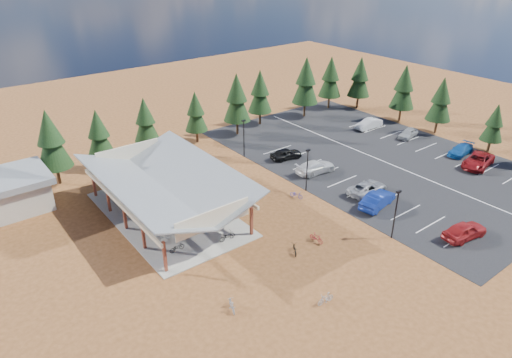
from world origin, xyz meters
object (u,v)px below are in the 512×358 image
at_px(lamp_post_0, 396,211).
at_px(car_2, 367,188).
at_px(bike_0, 177,247).
at_px(bike_9, 232,305).
at_px(bike_11, 316,238).
at_px(bike_12, 295,249).
at_px(bike_1, 163,236).
at_px(car_6, 478,161).
at_px(car_0, 465,230).
at_px(car_1, 377,200).
at_px(lamp_post_1, 307,167).
at_px(bike_13, 326,299).
at_px(trash_bin_1, 225,195).
at_px(bike_2, 155,209).
at_px(trash_bin_0, 233,202).
at_px(car_4, 286,154).
at_px(bike_pavilion, 165,182).
at_px(bike_14, 296,195).
at_px(lamp_post_2, 244,136).
at_px(bike_4, 227,236).
at_px(car_9, 369,124).
at_px(bike_5, 209,214).
at_px(bike_6, 176,190).
at_px(bike_3, 129,198).
at_px(bike_7, 164,187).
at_px(car_8, 408,133).
at_px(car_7, 461,150).

xyz_separation_m(lamp_post_0, car_2, (4.93, 7.23, -2.23)).
bearing_deg(bike_0, bike_9, 175.55).
relative_size(bike_11, bike_12, 0.99).
relative_size(bike_1, car_6, 0.29).
height_order(lamp_post_0, car_0, lamp_post_0).
bearing_deg(car_1, lamp_post_1, 14.93).
height_order(bike_0, bike_12, bike_0).
bearing_deg(car_0, car_1, 20.40).
xyz_separation_m(bike_13, car_6, (33.19, 5.93, 0.37)).
height_order(bike_1, bike_9, bike_1).
bearing_deg(trash_bin_1, bike_2, 167.24).
relative_size(trash_bin_0, bike_13, 0.57).
xyz_separation_m(bike_12, car_4, (12.95, 16.14, 0.35)).
xyz_separation_m(bike_9, bike_12, (8.76, 2.56, -0.06)).
bearing_deg(bike_pavilion, lamp_post_1, -18.43).
relative_size(lamp_post_1, bike_14, 3.30).
height_order(lamp_post_2, bike_4, lamp_post_2).
relative_size(bike_pavilion, lamp_post_2, 3.77).
distance_m(trash_bin_1, car_2, 16.01).
bearing_deg(car_9, lamp_post_1, -64.87).
height_order(bike_5, car_0, car_0).
relative_size(lamp_post_0, car_0, 1.08).
bearing_deg(bike_11, bike_2, 119.32).
bearing_deg(car_4, bike_12, 151.43).
bearing_deg(bike_pavilion, lamp_post_0, -48.58).
height_order(bike_6, bike_12, bike_6).
bearing_deg(bike_9, bike_3, -72.22).
height_order(bike_0, car_2, car_2).
bearing_deg(bike_9, bike_0, -72.82).
relative_size(trash_bin_1, bike_1, 0.53).
height_order(bike_6, car_6, car_6).
bearing_deg(lamp_post_2, bike_12, -114.16).
bearing_deg(car_6, bike_9, -97.84).
bearing_deg(car_9, bike_12, -58.11).
relative_size(bike_7, car_9, 0.35).
height_order(bike_6, bike_13, bike_6).
relative_size(lamp_post_2, car_1, 1.01).
height_order(bike_pavilion, bike_5, bike_pavilion).
height_order(bike_1, car_0, car_0).
height_order(trash_bin_1, car_4, car_4).
distance_m(bike_11, car_8, 31.22).
bearing_deg(car_9, bike_14, -65.41).
height_order(car_1, car_7, car_1).
bearing_deg(bike_1, bike_7, -20.89).
height_order(trash_bin_1, bike_3, bike_3).
bearing_deg(bike_6, bike_pavilion, 133.66).
relative_size(lamp_post_0, lamp_post_2, 1.00).
xyz_separation_m(bike_1, bike_12, (8.67, -9.00, -0.19)).
bearing_deg(car_7, bike_3, -115.72).
distance_m(bike_2, bike_13, 20.94).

